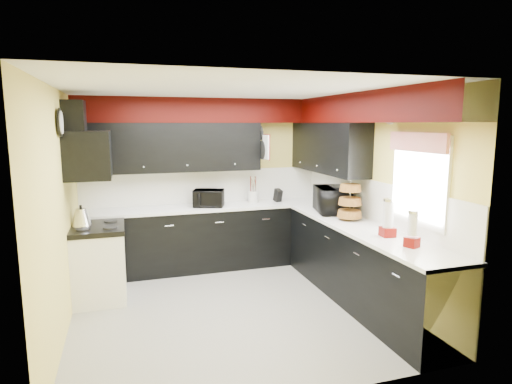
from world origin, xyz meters
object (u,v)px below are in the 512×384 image
at_px(utensil_crock, 253,197).
at_px(knife_block, 278,196).
at_px(microwave, 333,200).
at_px(kettle, 81,217).
at_px(toaster_oven, 209,198).

relative_size(utensil_crock, knife_block, 0.91).
relative_size(microwave, kettle, 2.73).
height_order(microwave, knife_block, microwave).
xyz_separation_m(utensil_crock, knife_block, (0.39, -0.05, 0.01)).
xyz_separation_m(microwave, utensil_crock, (-0.82, 1.02, -0.08)).
bearing_deg(toaster_oven, utensil_crock, 28.83).
height_order(toaster_oven, utensil_crock, toaster_oven).
bearing_deg(knife_block, toaster_oven, 173.66).
height_order(microwave, utensil_crock, microwave).
bearing_deg(toaster_oven, microwave, -10.70).
height_order(toaster_oven, kettle, toaster_oven).
relative_size(toaster_oven, kettle, 1.87).
bearing_deg(kettle, microwave, -5.01).
bearing_deg(microwave, utensil_crock, 52.32).
height_order(toaster_oven, microwave, microwave).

